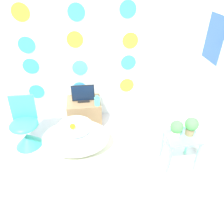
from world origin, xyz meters
The scene contains 13 objects.
ground_plane centered at (0.00, 0.00, 0.00)m, with size 12.00×12.00×0.00m, color silver.
wall_back_dotted centered at (0.00, 1.99, 1.30)m, with size 4.21×0.05×2.60m.
wall_right centered at (1.62, 0.99, 1.30)m, with size 0.06×2.97×2.60m.
rug centered at (-0.10, 0.90, 0.00)m, with size 1.33×0.99×0.01m.
bathtub centered at (-0.11, 1.06, 0.24)m, with size 0.93×0.60×0.47m.
rubber_duck centered at (-0.13, 0.98, 0.52)m, with size 0.08×0.08×0.09m.
chair centered at (-0.83, 1.29, 0.25)m, with size 0.40×0.40×0.76m.
tv_cabinet centered at (0.02, 1.72, 0.22)m, with size 0.54×0.44×0.44m.
tv centered at (0.02, 1.72, 0.56)m, with size 0.36×0.12×0.28m.
vase centered at (0.23, 1.57, 0.51)m, with size 0.09×0.09×0.16m.
side_table centered at (1.24, 0.66, 0.38)m, with size 0.42×0.35×0.48m.
potted_plant_left centered at (1.14, 0.67, 0.61)m, with size 0.16×0.16×0.23m.
potted_plant_right centered at (1.33, 0.68, 0.62)m, with size 0.17×0.17×0.25m.
Camera 1 is at (0.10, -1.29, 2.28)m, focal length 35.00 mm.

